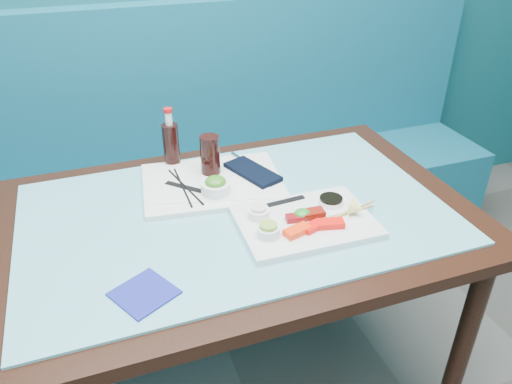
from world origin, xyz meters
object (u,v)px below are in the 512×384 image
object	(u,v)px
seaweed_bowl	(216,188)
dining_table	(236,237)
booth_bench	(183,187)
sashimi_plate	(305,222)
cola_glass	(210,155)
serving_tray	(213,183)
blue_napkin	(144,293)
cola_bottle_body	(171,146)

from	to	relation	value
seaweed_bowl	dining_table	bearing A→B (deg)	-71.08
dining_table	booth_bench	bearing A→B (deg)	90.00
sashimi_plate	cola_glass	distance (m)	0.40
booth_bench	seaweed_bowl	xyz separation A→B (m)	(-0.03, -0.74, 0.42)
seaweed_bowl	cola_glass	xyz separation A→B (m)	(0.02, 0.13, 0.05)
dining_table	serving_tray	bearing A→B (deg)	97.60
cola_glass	serving_tray	bearing A→B (deg)	-100.30
sashimi_plate	cola_glass	xyz separation A→B (m)	(-0.18, 0.36, 0.07)
seaweed_bowl	blue_napkin	bearing A→B (deg)	-127.72
booth_bench	sashimi_plate	world-z (taller)	booth_bench
booth_bench	cola_glass	bearing A→B (deg)	-91.19
sashimi_plate	dining_table	bearing A→B (deg)	142.77
dining_table	sashimi_plate	distance (m)	0.23
seaweed_bowl	cola_glass	bearing A→B (deg)	81.25
booth_bench	sashimi_plate	distance (m)	1.06
booth_bench	cola_glass	world-z (taller)	booth_bench
sashimi_plate	seaweed_bowl	distance (m)	0.30
blue_napkin	cola_glass	bearing A→B (deg)	58.69
sashimi_plate	cola_bottle_body	bearing A→B (deg)	122.00
blue_napkin	cola_bottle_body	bearing A→B (deg)	72.24
sashimi_plate	serving_tray	distance (m)	0.35
dining_table	blue_napkin	bearing A→B (deg)	-139.75
sashimi_plate	serving_tray	bearing A→B (deg)	123.22
booth_bench	dining_table	distance (m)	0.89
blue_napkin	booth_bench	bearing A→B (deg)	74.31
blue_napkin	seaweed_bowl	bearing A→B (deg)	52.28
sashimi_plate	blue_napkin	xyz separation A→B (m)	(-0.47, -0.13, -0.01)
booth_bench	serving_tray	world-z (taller)	booth_bench
dining_table	sashimi_plate	xyz separation A→B (m)	(0.16, -0.13, 0.10)
cola_bottle_body	blue_napkin	bearing A→B (deg)	-107.76
sashimi_plate	blue_napkin	distance (m)	0.49
cola_bottle_body	blue_napkin	size ratio (longest dim) A/B	1.20
booth_bench	blue_napkin	world-z (taller)	booth_bench
booth_bench	seaweed_bowl	world-z (taller)	booth_bench
serving_tray	cola_bottle_body	xyz separation A→B (m)	(-0.09, 0.17, 0.07)
sashimi_plate	serving_tray	xyz separation A→B (m)	(-0.19, 0.30, -0.00)
booth_bench	sashimi_plate	bearing A→B (deg)	-80.44
sashimi_plate	cola_bottle_body	size ratio (longest dim) A/B	2.45
serving_tray	seaweed_bowl	world-z (taller)	seaweed_bowl
booth_bench	serving_tray	distance (m)	0.78
cola_glass	booth_bench	bearing A→B (deg)	88.81
cola_bottle_body	sashimi_plate	bearing A→B (deg)	-59.56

